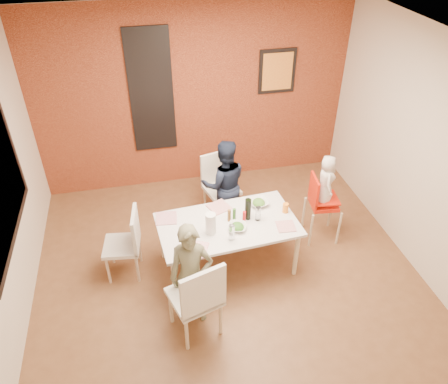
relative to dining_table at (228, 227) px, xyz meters
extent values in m
plane|color=brown|center=(-0.03, -0.22, -0.60)|extent=(4.50, 4.50, 0.00)
cube|color=white|center=(-0.03, -0.22, 2.10)|extent=(4.50, 4.50, 0.02)
cube|color=beige|center=(-0.03, 2.03, 0.75)|extent=(4.50, 0.02, 2.70)
cube|color=beige|center=(2.22, -0.22, 0.75)|extent=(0.02, 4.50, 2.70)
cube|color=maroon|center=(-0.03, 2.01, 0.75)|extent=(4.50, 0.02, 2.70)
cube|color=silver|center=(-0.63, 2.00, 0.90)|extent=(0.55, 0.03, 1.70)
cube|color=black|center=(-0.63, 1.99, 0.90)|extent=(0.60, 0.03, 1.76)
cube|color=black|center=(1.17, 1.99, 1.05)|extent=(0.54, 0.03, 0.64)
cube|color=gold|center=(1.17, 1.98, 1.05)|extent=(0.44, 0.01, 0.54)
cube|color=silver|center=(0.00, 0.00, 0.04)|extent=(1.65, 1.00, 0.04)
cylinder|color=beige|center=(-0.69, -0.42, -0.29)|extent=(0.05, 0.05, 0.63)
cylinder|color=beige|center=(-0.75, 0.31, -0.29)|extent=(0.05, 0.05, 0.63)
cylinder|color=beige|center=(0.75, -0.31, -0.29)|extent=(0.05, 0.05, 0.63)
cylinder|color=beige|center=(0.69, 0.42, -0.29)|extent=(0.05, 0.05, 0.63)
cube|color=silver|center=(-0.53, -0.83, -0.13)|extent=(0.58, 0.58, 0.05)
cube|color=silver|center=(-0.47, -1.03, 0.14)|extent=(0.46, 0.18, 0.53)
cylinder|color=tan|center=(-0.41, -0.59, -0.37)|extent=(0.04, 0.04, 0.46)
cylinder|color=tan|center=(-0.29, -0.95, -0.37)|extent=(0.04, 0.04, 0.46)
cylinder|color=tan|center=(-0.77, -0.70, -0.37)|extent=(0.04, 0.04, 0.46)
cylinder|color=tan|center=(-0.66, -1.06, -0.37)|extent=(0.04, 0.04, 0.46)
cube|color=white|center=(0.14, 0.99, -0.17)|extent=(0.52, 0.52, 0.05)
cube|color=white|center=(0.09, 1.18, 0.07)|extent=(0.42, 0.15, 0.48)
cylinder|color=tan|center=(0.02, 0.78, -0.39)|extent=(0.03, 0.03, 0.42)
cylinder|color=tan|center=(-0.07, 1.11, -0.39)|extent=(0.03, 0.03, 0.42)
cylinder|color=tan|center=(0.35, 0.87, -0.39)|extent=(0.03, 0.03, 0.42)
cylinder|color=tan|center=(0.26, 1.20, -0.39)|extent=(0.03, 0.03, 0.42)
cube|color=beige|center=(-1.22, 0.16, -0.18)|extent=(0.46, 0.46, 0.05)
cube|color=beige|center=(-1.04, 0.13, 0.05)|extent=(0.09, 0.41, 0.46)
cylinder|color=tan|center=(-1.37, 0.35, -0.40)|extent=(0.03, 0.03, 0.40)
cylinder|color=tan|center=(-1.04, 0.30, -0.40)|extent=(0.03, 0.03, 0.40)
cylinder|color=tan|center=(-1.41, 0.01, -0.40)|extent=(0.03, 0.03, 0.40)
cylinder|color=tan|center=(-1.08, -0.03, -0.40)|extent=(0.03, 0.03, 0.40)
cube|color=red|center=(1.31, 0.27, -0.08)|extent=(0.36, 0.36, 0.05)
cube|color=red|center=(1.16, 0.29, 0.14)|extent=(0.07, 0.33, 0.38)
cube|color=red|center=(1.31, 0.27, 0.02)|extent=(0.36, 0.36, 0.02)
cylinder|color=#BCAB8C|center=(1.47, 0.07, -0.35)|extent=(0.03, 0.03, 0.50)
cylinder|color=#BCAB8C|center=(1.11, 0.11, -0.35)|extent=(0.03, 0.03, 0.50)
cylinder|color=#BCAB8C|center=(1.51, 0.43, -0.35)|extent=(0.03, 0.03, 0.50)
cylinder|color=#BCAB8C|center=(1.15, 0.47, -0.35)|extent=(0.03, 0.03, 0.50)
imported|color=#616045|center=(-0.53, -0.67, 0.01)|extent=(0.49, 0.36, 1.23)
imported|color=black|center=(0.14, 0.83, 0.03)|extent=(0.63, 0.51, 1.26)
imported|color=beige|center=(1.29, 0.27, 0.28)|extent=(0.27, 0.36, 0.67)
cube|color=white|center=(-0.43, -0.35, 0.07)|extent=(0.32, 0.32, 0.01)
cube|color=white|center=(-0.04, 0.32, 0.07)|extent=(0.31, 0.31, 0.01)
cube|color=white|center=(0.63, -0.20, 0.06)|extent=(0.22, 0.22, 0.01)
cube|color=silver|center=(-0.68, 0.24, 0.07)|extent=(0.26, 0.26, 0.01)
imported|color=white|center=(0.08, -0.12, 0.08)|extent=(0.27, 0.27, 0.05)
imported|color=white|center=(0.45, 0.27, 0.09)|extent=(0.27, 0.27, 0.06)
cylinder|color=black|center=(0.24, 0.04, 0.19)|extent=(0.07, 0.07, 0.27)
cylinder|color=white|center=(-0.02, -0.27, 0.16)|extent=(0.07, 0.07, 0.19)
cylinder|color=silver|center=(0.35, -0.01, 0.15)|extent=(0.06, 0.06, 0.18)
cylinder|color=white|center=(-0.22, -0.12, 0.19)|extent=(0.12, 0.12, 0.26)
cylinder|color=red|center=(0.19, -0.02, 0.13)|extent=(0.04, 0.04, 0.15)
cylinder|color=#306C24|center=(0.09, 0.06, 0.13)|extent=(0.04, 0.04, 0.15)
cylinder|color=brown|center=(0.03, 0.04, 0.14)|extent=(0.04, 0.04, 0.15)
cylinder|color=orange|center=(0.71, 0.06, 0.12)|extent=(0.07, 0.07, 0.12)
camera|label=1|loc=(-0.88, -3.76, 3.26)|focal=35.00mm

